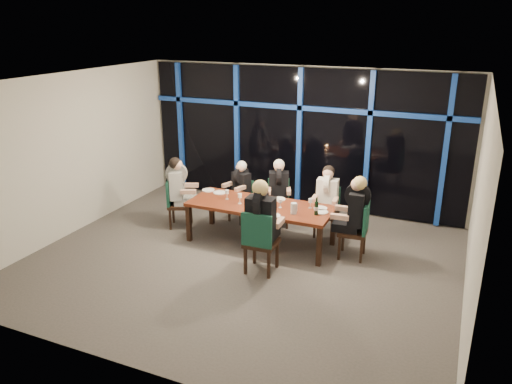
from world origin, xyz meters
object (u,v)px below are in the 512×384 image
chair_far_right (327,208)px  diner_end_left (179,182)px  chair_far_left (243,198)px  diner_far_left (240,183)px  wine_bottle (316,208)px  diner_far_mid (279,183)px  dining_table (260,208)px  diner_far_right (327,191)px  diner_end_right (355,205)px  chair_end_left (176,201)px  chair_end_right (358,228)px  chair_far_mid (278,200)px  diner_near_mid (262,212)px  water_pitcher (294,208)px  chair_near_mid (259,239)px

chair_far_right → diner_end_left: 2.88m
chair_far_left → diner_far_left: 0.35m
diner_far_left → wine_bottle: 2.03m
chair_far_left → chair_far_right: chair_far_right is taller
chair_far_right → diner_far_left: bearing=177.8°
chair_far_right → diner_far_mid: bearing=173.6°
dining_table → diner_far_right: 1.29m
diner_end_right → diner_end_left: bearing=-93.9°
chair_end_left → chair_end_right: (3.58, 0.06, 0.02)m
chair_far_left → diner_far_mid: size_ratio=0.96×
dining_table → chair_end_right: 1.76m
chair_far_mid → diner_end_right: (1.69, -0.87, 0.44)m
dining_table → diner_near_mid: diner_near_mid is taller
chair_end_right → chair_far_right: bearing=-139.1°
diner_far_right → water_pitcher: diner_far_right is taller
chair_far_left → dining_table: bearing=-29.7°
diner_far_left → chair_end_left: bearing=-125.4°
chair_end_left → chair_end_right: 3.58m
diner_end_left → diner_near_mid: (2.18, -1.07, 0.10)m
chair_far_right → water_pitcher: 1.14m
diner_far_mid → diner_far_left: bearing=166.0°
diner_far_mid → chair_end_left: bearing=-176.8°
chair_far_left → wine_bottle: bearing=-8.1°
chair_far_left → diner_far_mid: bearing=22.0°
chair_far_right → wine_bottle: 1.01m
diner_end_left → chair_far_mid: bearing=-85.5°
chair_end_left → diner_end_left: 0.39m
chair_end_left → diner_far_left: 1.31m
diner_far_right → wine_bottle: (0.06, -0.87, -0.02)m
diner_end_right → water_pitcher: size_ratio=5.09×
diner_far_left → diner_far_mid: 0.79m
diner_far_right → diner_end_left: size_ratio=0.97×
wine_bottle → water_pitcher: wine_bottle is taller
dining_table → chair_far_right: 1.33m
chair_far_left → chair_far_mid: bearing=27.8°
dining_table → diner_far_mid: 0.92m
chair_far_left → diner_far_right: 1.80m
chair_far_left → chair_near_mid: size_ratio=0.80×
chair_end_right → diner_end_right: 0.40m
dining_table → diner_far_right: bearing=38.3°
dining_table → diner_end_left: (-1.75, 0.09, 0.24)m
diner_near_mid → chair_near_mid: bearing=90.0°
diner_near_mid → water_pitcher: size_ratio=5.48×
diner_near_mid → wine_bottle: size_ratio=3.38×
chair_end_left → diner_near_mid: bearing=-137.5°
diner_end_left → diner_near_mid: bearing=-138.9°
chair_near_mid → diner_end_right: 1.74m
dining_table → diner_end_right: diner_end_right is taller
chair_far_mid → chair_near_mid: bearing=-98.9°
dining_table → diner_far_left: bearing=134.3°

